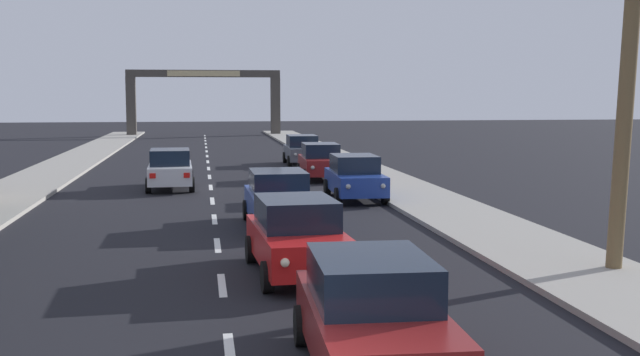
# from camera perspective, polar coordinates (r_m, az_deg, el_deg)

# --- Properties ---
(sidewalk_right) EXTENTS (3.20, 110.00, 0.14)m
(sidewalk_right) POSITION_cam_1_polar(r_m,az_deg,el_deg) (29.29, 7.52, -1.49)
(sidewalk_right) COLOR #9E998E
(sidewalk_right) RESTS_ON ground
(lane_markings) EXTENTS (4.28, 88.55, 0.01)m
(lane_markings) POSITION_cam_1_polar(r_m,az_deg,el_deg) (28.04, -6.99, -1.96)
(lane_markings) COLOR silver
(lane_markings) RESTS_ON ground
(sedan_lead_at_stop_bar) EXTENTS (2.06, 4.50, 1.68)m
(sedan_lead_at_stop_bar) POSITION_cam_1_polar(r_m,az_deg,el_deg) (11.01, 3.87, -10.07)
(sedan_lead_at_stop_bar) COLOR maroon
(sedan_lead_at_stop_bar) RESTS_ON ground
(sedan_third_in_queue) EXTENTS (2.12, 4.51, 1.68)m
(sedan_third_in_queue) POSITION_cam_1_polar(r_m,az_deg,el_deg) (16.96, -1.70, -4.30)
(sedan_third_in_queue) COLOR red
(sedan_third_in_queue) RESTS_ON ground
(sedan_fifth_in_queue) EXTENTS (1.99, 4.47, 1.68)m
(sedan_fifth_in_queue) POSITION_cam_1_polar(r_m,az_deg,el_deg) (23.11, -3.08, -1.51)
(sedan_fifth_in_queue) COLOR navy
(sedan_fifth_in_queue) RESTS_ON ground
(sedan_oncoming_far) EXTENTS (2.04, 4.49, 1.68)m
(sedan_oncoming_far) POSITION_cam_1_polar(r_m,az_deg,el_deg) (33.04, -11.00, 0.68)
(sedan_oncoming_far) COLOR silver
(sedan_oncoming_far) RESTS_ON ground
(sedan_parked_nearest_kerb) EXTENTS (2.01, 4.47, 1.68)m
(sedan_parked_nearest_kerb) POSITION_cam_1_polar(r_m,az_deg,el_deg) (43.77, -1.33, 2.10)
(sedan_parked_nearest_kerb) COLOR #4C515B
(sedan_parked_nearest_kerb) RESTS_ON ground
(sedan_parked_mid_kerb) EXTENTS (2.06, 4.50, 1.68)m
(sedan_parked_mid_kerb) POSITION_cam_1_polar(r_m,az_deg,el_deg) (36.19, 0.05, 1.26)
(sedan_parked_mid_kerb) COLOR maroon
(sedan_parked_mid_kerb) RESTS_ON ground
(sedan_parked_far_kerb) EXTENTS (2.03, 4.48, 1.68)m
(sedan_parked_far_kerb) POSITION_cam_1_polar(r_m,az_deg,el_deg) (29.13, 2.59, 0.07)
(sedan_parked_far_kerb) COLOR navy
(sedan_parked_far_kerb) RESTS_ON ground
(town_gateway_arch) EXTENTS (14.91, 0.90, 6.40)m
(town_gateway_arch) POSITION_cam_1_polar(r_m,az_deg,el_deg) (76.81, -8.56, 6.24)
(town_gateway_arch) COLOR #423D38
(town_gateway_arch) RESTS_ON ground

